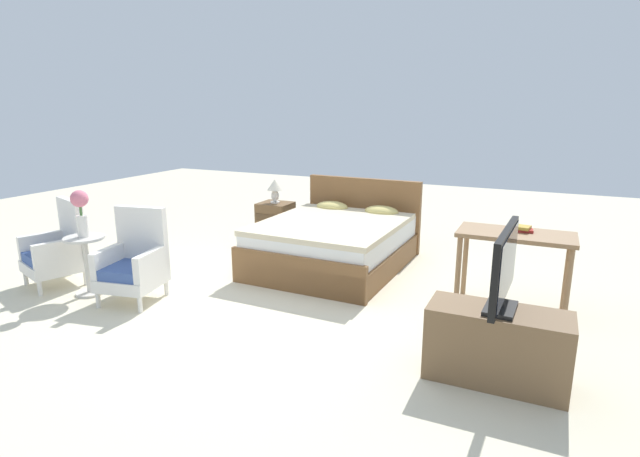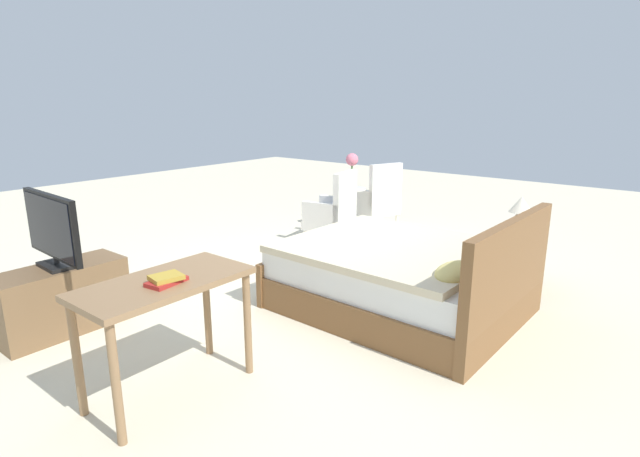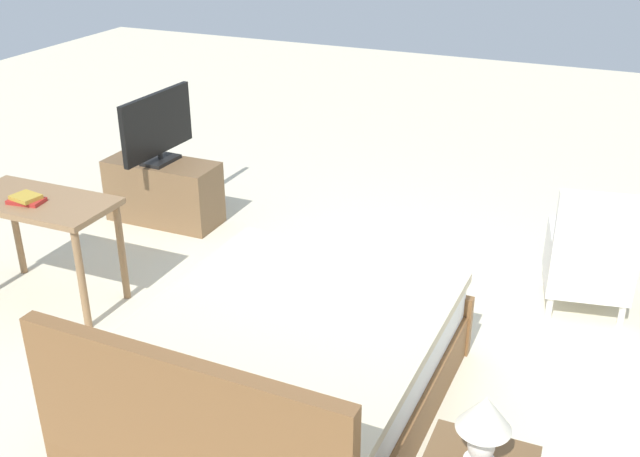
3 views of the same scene
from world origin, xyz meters
TOP-DOWN VIEW (x-y plane):
  - ground_plane at (0.00, 0.00)m, footprint 16.00×16.00m
  - bed at (0.04, 1.19)m, footprint 1.62×2.00m
  - armchair_by_window_left at (-2.45, -0.65)m, footprint 0.69×0.69m
  - armchair_by_window_right at (-1.36, -0.64)m, footprint 0.63×0.63m
  - side_table at (-1.91, -0.74)m, footprint 0.40×0.40m
  - flower_vase at (-1.91, -0.74)m, footprint 0.17×0.17m
  - nightstand at (-1.12, 1.78)m, footprint 0.44×0.41m
  - table_lamp at (-1.12, 1.78)m, footprint 0.22×0.22m
  - tv_stand at (2.09, -0.74)m, footprint 0.96×0.40m
  - tv_flatscreen at (2.10, -0.74)m, footprint 0.21×0.87m
  - vanity_desk at (2.08, 0.68)m, footprint 1.04×0.52m
  - book_stack at (2.11, 0.75)m, footprint 0.24×0.17m

SIDE VIEW (x-z plane):
  - ground_plane at x=0.00m, z-range 0.00..0.00m
  - tv_stand at x=2.09m, z-range 0.00..0.54m
  - nightstand at x=-1.12m, z-range 0.00..0.58m
  - bed at x=0.04m, z-range -0.18..0.78m
  - armchair_by_window_left at x=-2.45m, z-range -0.09..0.83m
  - armchair_by_window_right at x=-1.36m, z-range -0.09..0.83m
  - side_table at x=-1.91m, z-range 0.08..0.69m
  - vanity_desk at x=2.08m, z-range 0.26..1.02m
  - book_stack at x=2.11m, z-range 0.76..0.81m
  - table_lamp at x=-1.12m, z-range 0.63..0.96m
  - tv_flatscreen at x=2.10m, z-range 0.55..1.13m
  - flower_vase at x=-1.91m, z-range 0.67..1.15m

